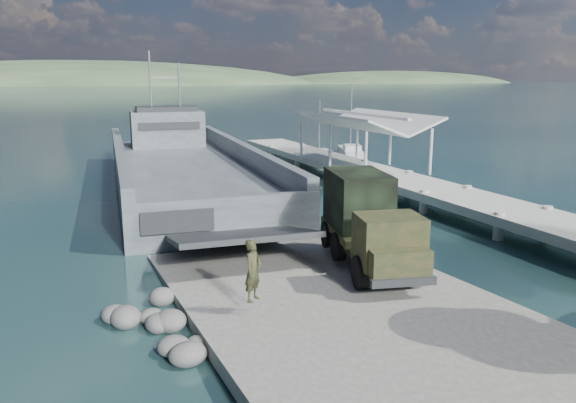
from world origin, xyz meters
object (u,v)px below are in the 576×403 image
at_px(pier, 369,164).
at_px(sailboat_far, 320,155).
at_px(landing_craft, 184,175).
at_px(sailboat_near, 351,153).
at_px(soldier, 253,282).
at_px(military_truck, 367,221).

distance_m(pier, sailboat_far, 14.38).
distance_m(landing_craft, sailboat_far, 18.21).
distance_m(pier, sailboat_near, 15.25).
distance_m(sailboat_near, sailboat_far, 3.39).
bearing_deg(pier, landing_craft, 159.50).
distance_m(landing_craft, soldier, 24.21).
distance_m(landing_craft, military_truck, 21.35).
xyz_separation_m(sailboat_near, sailboat_far, (-3.38, 0.20, -0.09)).
bearing_deg(military_truck, soldier, -140.69).
height_order(landing_craft, sailboat_near, landing_craft).
bearing_deg(soldier, sailboat_near, 14.64).
height_order(pier, military_truck, pier).
distance_m(military_truck, soldier, 6.56).
bearing_deg(sailboat_far, sailboat_near, 8.16).
bearing_deg(pier, sailboat_far, 78.01).
relative_size(pier, soldier, 21.83).
distance_m(landing_craft, sailboat_near, 21.10).
height_order(soldier, sailboat_far, sailboat_far).
xyz_separation_m(soldier, sailboat_near, (22.41, 33.03, -1.10)).
xyz_separation_m(pier, sailboat_near, (6.36, 13.81, -1.20)).
bearing_deg(soldier, pier, 8.93).
relative_size(landing_craft, sailboat_near, 4.93).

